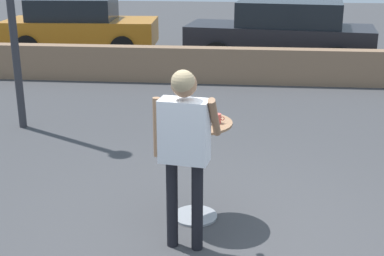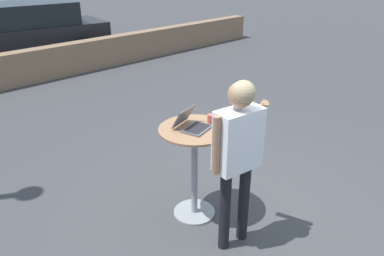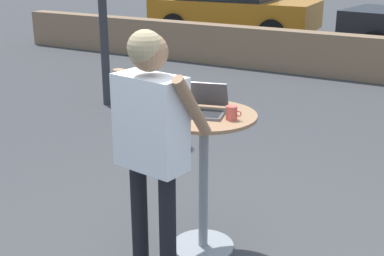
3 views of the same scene
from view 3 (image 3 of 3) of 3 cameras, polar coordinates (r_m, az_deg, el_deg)
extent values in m
cylinder|color=gray|center=(4.23, 1.18, -12.47)|extent=(0.48, 0.48, 0.03)
cylinder|color=gray|center=(3.98, 1.23, -5.95)|extent=(0.07, 0.07, 1.03)
cylinder|color=#8C6647|center=(3.79, 1.28, 1.33)|extent=(0.76, 0.76, 0.02)
cube|color=#515156|center=(3.75, 1.01, 1.48)|extent=(0.36, 0.29, 0.02)
cube|color=black|center=(3.74, 1.01, 1.63)|extent=(0.31, 0.24, 0.00)
cube|color=#515156|center=(3.87, 1.57, 3.66)|extent=(0.33, 0.19, 0.20)
cube|color=white|center=(3.86, 1.55, 3.68)|extent=(0.30, 0.17, 0.17)
cylinder|color=#C14C42|center=(3.66, 4.24, 1.63)|extent=(0.08, 0.08, 0.10)
torus|color=#C14C42|center=(3.63, 4.99, 1.54)|extent=(0.04, 0.01, 0.04)
cylinder|color=black|center=(3.65, -5.59, -10.18)|extent=(0.11, 0.11, 0.89)
cylinder|color=black|center=(3.50, -2.60, -11.44)|extent=(0.11, 0.11, 0.89)
cube|color=silver|center=(3.27, -4.43, 0.57)|extent=(0.48, 0.29, 0.59)
sphere|color=#936B4C|center=(3.16, -4.63, 8.08)|extent=(0.23, 0.23, 0.23)
sphere|color=#9E8966|center=(3.13, -5.01, 8.52)|extent=(0.21, 0.21, 0.21)
cylinder|color=#936B4C|center=(3.44, -7.64, 1.65)|extent=(0.07, 0.07, 0.56)
cylinder|color=#936B4C|center=(3.13, 0.06, 2.24)|extent=(0.12, 0.34, 0.43)
cylinder|color=black|center=(10.86, 19.08, 8.01)|extent=(0.72, 0.31, 0.69)
cube|color=#B76B19|center=(13.58, 4.52, 12.12)|extent=(4.10, 1.92, 0.66)
cylinder|color=black|center=(13.99, 10.57, 10.84)|extent=(0.64, 0.25, 0.63)
cylinder|color=black|center=(12.45, 8.49, 9.98)|extent=(0.64, 0.25, 0.63)
cylinder|color=black|center=(14.85, 1.11, 11.60)|extent=(0.64, 0.25, 0.63)
cylinder|color=black|center=(13.40, -1.87, 10.80)|extent=(0.64, 0.25, 0.63)
camera|label=1|loc=(2.36, -121.63, 3.53)|focal=50.00mm
camera|label=2|loc=(4.23, -54.96, 18.29)|focal=35.00mm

